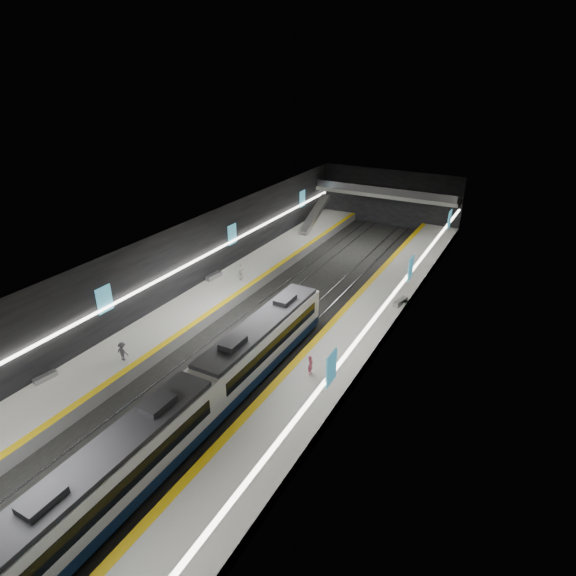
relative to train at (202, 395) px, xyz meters
The scene contains 24 objects.
ground 12.22m from the train, 102.00° to the left, with size 70.00×70.00×0.00m, color black.
ceiling 13.35m from the train, 102.00° to the left, with size 20.00×70.00×0.04m, color beige.
wall_left 17.25m from the train, 136.75° to the left, with size 0.04×70.00×8.00m, color black.
wall_right 14.06m from the train, 57.47° to the left, with size 0.04×70.00×8.00m, color black.
wall_back 46.86m from the train, 93.06° to the left, with size 20.00×0.04×8.00m, color black.
platform_left 15.53m from the train, 130.38° to the left, with size 5.00×70.00×1.00m, color slate.
tile_surface_left 15.48m from the train, 130.38° to the left, with size 5.00×70.00×0.02m, color #A0A09B.
tactile_strip_left 14.16m from the train, 123.56° to the left, with size 0.60×70.00×0.02m, color gold.
platform_right 12.89m from the train, 66.96° to the left, with size 5.00×70.00×1.00m, color slate.
tile_surface_right 12.83m from the train, 66.96° to the left, with size 5.00×70.00×0.02m, color #A0A09B.
tactile_strip_right 12.14m from the train, 76.60° to the left, with size 0.60×70.00×0.02m, color gold.
rails 12.21m from the train, 102.00° to the left, with size 6.52×70.00×0.12m.
train is the anchor object (origin of this frame).
ad_posters 13.20m from the train, 101.09° to the left, with size 19.94×53.50×2.20m.
cove_light_left 17.09m from the train, 136.29° to the left, with size 0.25×68.60×0.12m, color white.
cove_light_right 13.93m from the train, 58.16° to the left, with size 0.25×68.60×0.12m, color white.
mezzanine_bridge 44.84m from the train, 93.20° to the left, with size 20.00×3.00×1.50m.
escalator 39.07m from the train, 104.83° to the left, with size 1.20×8.00×0.60m, color #99999E.
bench_left_near 12.36m from the train, 166.98° to the right, with size 0.46×1.66×0.41m, color #99999E.
bench_left_far 21.19m from the train, 124.54° to the left, with size 0.57×2.05×0.50m, color #99999E.
bench_right_far 22.22m from the train, 71.62° to the left, with size 0.53×1.90×0.47m, color #99999E.
passenger_right_a 8.31m from the train, 57.54° to the left, with size 0.56×0.36×1.52m, color #C44960.
passenger_left_a 20.68m from the train, 116.43° to the left, with size 1.06×0.44×1.81m, color silver.
passenger_left_b 9.10m from the train, 168.86° to the left, with size 0.99×0.57×1.54m, color #3B3A41.
Camera 1 is at (19.44, -31.16, 21.90)m, focal length 30.00 mm.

